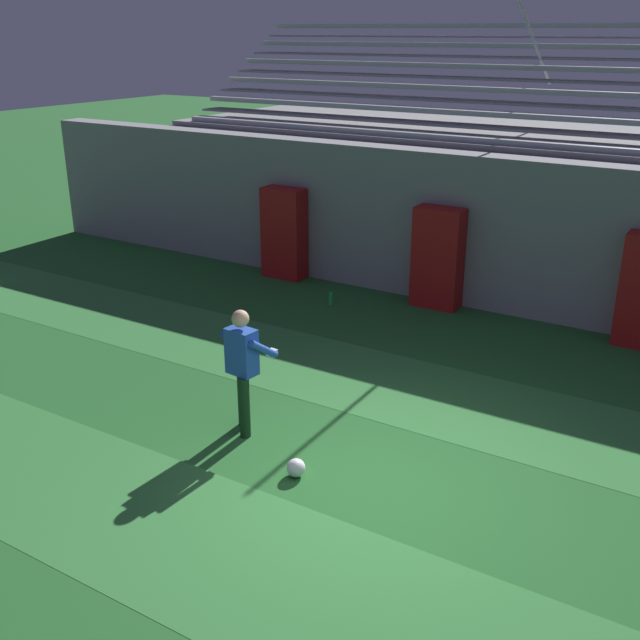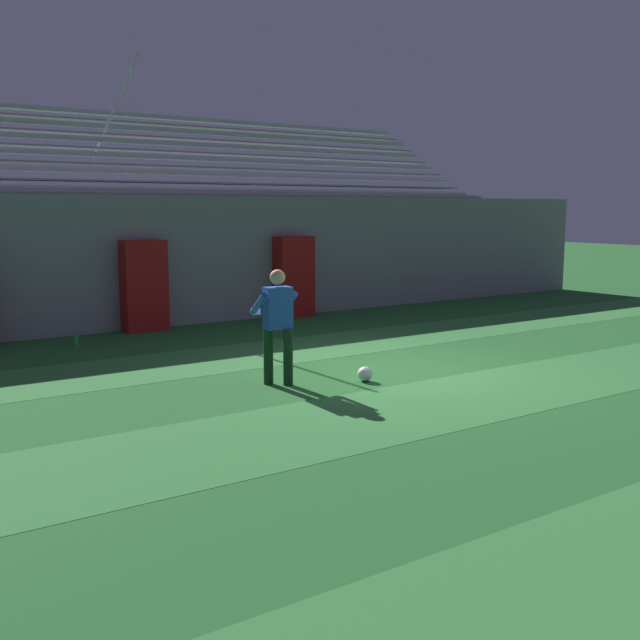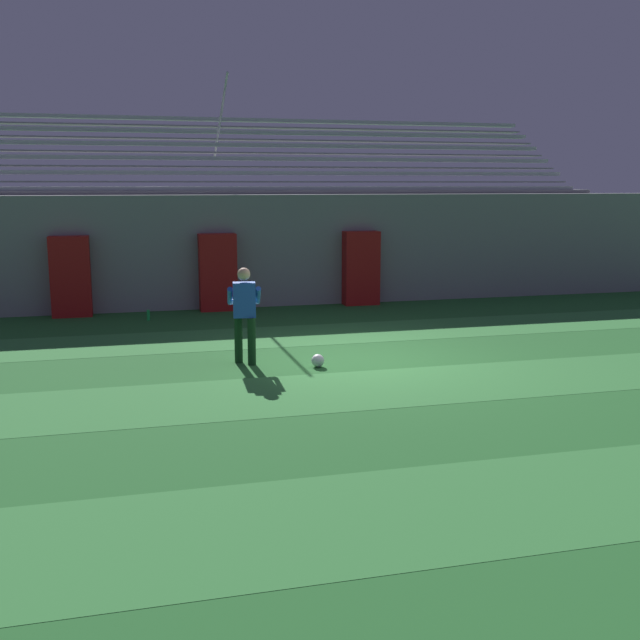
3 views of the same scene
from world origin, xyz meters
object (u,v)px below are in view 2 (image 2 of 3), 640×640
object	(u,v)px
padding_pillar_gate_left	(144,286)
soccer_ball	(365,374)
goalkeeper	(277,319)
padding_pillar_gate_right	(294,277)
water_bottle	(76,340)

from	to	relation	value
padding_pillar_gate_left	soccer_ball	bearing A→B (deg)	-81.38
goalkeeper	soccer_ball	size ratio (longest dim) A/B	7.59
padding_pillar_gate_left	padding_pillar_gate_right	xyz separation A→B (m)	(3.66, 0.00, 0.00)
padding_pillar_gate_left	soccer_ball	xyz separation A→B (m)	(0.94, -6.20, -0.83)
goalkeeper	water_bottle	xyz separation A→B (m)	(-1.50, 4.67, -0.83)
padding_pillar_gate_left	goalkeeper	xyz separation A→B (m)	(-0.22, -5.64, 0.01)
padding_pillar_gate_left	goalkeeper	bearing A→B (deg)	-92.20
padding_pillar_gate_left	goalkeeper	world-z (taller)	padding_pillar_gate_left
padding_pillar_gate_right	soccer_ball	distance (m)	6.82
padding_pillar_gate_right	goalkeeper	size ratio (longest dim) A/B	1.13
padding_pillar_gate_left	water_bottle	distance (m)	2.13
water_bottle	soccer_ball	bearing A→B (deg)	-63.08
water_bottle	goalkeeper	bearing A→B (deg)	-72.18
padding_pillar_gate_right	soccer_ball	world-z (taller)	padding_pillar_gate_right
padding_pillar_gate_left	goalkeeper	size ratio (longest dim) A/B	1.13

